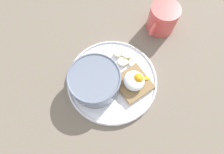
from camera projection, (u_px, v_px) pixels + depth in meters
ground_plane at (112, 82)px, 53.34cm from camera, size 120.00×120.00×2.00cm
plate at (112, 80)px, 51.68cm from camera, size 26.59×26.59×1.60cm
oatmeal_bowl at (95, 80)px, 48.14cm from camera, size 14.43×14.43×6.13cm
toast_slice at (133, 83)px, 50.16cm from camera, size 11.13×11.13×1.47cm
poached_egg at (135, 80)px, 48.11cm from camera, size 6.08×7.88×3.75cm
banana_slice_front at (123, 62)px, 53.12cm from camera, size 4.14×4.09×1.34cm
banana_slice_left at (135, 63)px, 53.02cm from camera, size 4.55×4.53×1.02cm
banana_slice_back at (118, 54)px, 54.14cm from camera, size 3.75×3.70×1.43cm
banana_slice_right at (128, 55)px, 53.87cm from camera, size 2.94×2.84×1.44cm
coffee_mug at (163, 18)px, 55.98cm from camera, size 9.44×11.52×8.39cm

